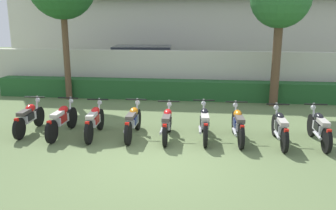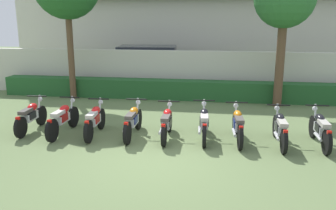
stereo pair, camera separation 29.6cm
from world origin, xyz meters
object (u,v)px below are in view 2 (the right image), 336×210
at_px(motorcycle_in_row_7, 280,128).
at_px(motorcycle_in_row_8, 320,129).
at_px(motorcycle_in_row_6, 238,125).
at_px(parked_car, 151,66).
at_px(motorcycle_in_row_0, 31,116).
at_px(motorcycle_in_row_1, 63,118).
at_px(motorcycle_in_row_5, 204,123).
at_px(motorcycle_in_row_3, 133,121).
at_px(motorcycle_in_row_4, 167,123).
at_px(motorcycle_in_row_2, 95,120).

relative_size(motorcycle_in_row_7, motorcycle_in_row_8, 0.99).
xyz_separation_m(motorcycle_in_row_6, motorcycle_in_row_7, (1.06, -0.09, -0.01)).
bearing_deg(parked_car, motorcycle_in_row_0, -109.23).
distance_m(motorcycle_in_row_1, motorcycle_in_row_7, 5.88).
distance_m(motorcycle_in_row_1, motorcycle_in_row_5, 3.94).
bearing_deg(motorcycle_in_row_6, motorcycle_in_row_5, 81.43).
relative_size(motorcycle_in_row_3, motorcycle_in_row_8, 1.01).
bearing_deg(motorcycle_in_row_1, motorcycle_in_row_3, -86.35).
bearing_deg(motorcycle_in_row_7, motorcycle_in_row_8, -85.89).
height_order(motorcycle_in_row_0, motorcycle_in_row_3, motorcycle_in_row_3).
distance_m(motorcycle_in_row_1, motorcycle_in_row_3, 1.99).
bearing_deg(motorcycle_in_row_3, motorcycle_in_row_4, -93.20).
bearing_deg(motorcycle_in_row_6, motorcycle_in_row_0, 85.86).
distance_m(parked_car, motorcycle_in_row_3, 7.69).
distance_m(motorcycle_in_row_0, motorcycle_in_row_2, 1.96).
bearing_deg(motorcycle_in_row_5, motorcycle_in_row_8, -95.39).
bearing_deg(motorcycle_in_row_3, parked_car, 7.00).
height_order(parked_car, motorcycle_in_row_7, parked_car).
relative_size(motorcycle_in_row_1, motorcycle_in_row_3, 1.03).
xyz_separation_m(motorcycle_in_row_2, motorcycle_in_row_7, (4.95, 0.01, -0.00)).
bearing_deg(motorcycle_in_row_0, motorcycle_in_row_4, -93.15).
xyz_separation_m(motorcycle_in_row_2, motorcycle_in_row_5, (3.00, 0.17, 0.01)).
bearing_deg(motorcycle_in_row_7, motorcycle_in_row_4, 88.42).
xyz_separation_m(motorcycle_in_row_0, motorcycle_in_row_8, (7.91, -0.02, 0.01)).
height_order(motorcycle_in_row_4, motorcycle_in_row_5, motorcycle_in_row_5).
bearing_deg(motorcycle_in_row_3, motorcycle_in_row_1, 92.14).
relative_size(motorcycle_in_row_1, motorcycle_in_row_4, 1.08).
bearing_deg(motorcycle_in_row_8, motorcycle_in_row_2, 90.23).
xyz_separation_m(motorcycle_in_row_2, motorcycle_in_row_6, (3.89, 0.10, 0.01)).
bearing_deg(motorcycle_in_row_3, motorcycle_in_row_6, -90.52).
relative_size(motorcycle_in_row_0, motorcycle_in_row_1, 0.93).
xyz_separation_m(motorcycle_in_row_1, motorcycle_in_row_6, (4.82, 0.11, 0.00)).
xyz_separation_m(motorcycle_in_row_2, motorcycle_in_row_8, (5.95, 0.09, 0.00)).
relative_size(motorcycle_in_row_1, motorcycle_in_row_2, 1.07).
bearing_deg(motorcycle_in_row_5, motorcycle_in_row_7, -98.66).
bearing_deg(motorcycle_in_row_8, motorcycle_in_row_4, 89.94).
bearing_deg(motorcycle_in_row_2, motorcycle_in_row_0, 83.10).
bearing_deg(motorcycle_in_row_0, motorcycle_in_row_6, -92.36).
bearing_deg(motorcycle_in_row_0, motorcycle_in_row_5, -91.56).
height_order(motorcycle_in_row_3, motorcycle_in_row_4, motorcycle_in_row_3).
xyz_separation_m(motorcycle_in_row_1, motorcycle_in_row_8, (6.88, 0.10, -0.00)).
distance_m(motorcycle_in_row_3, motorcycle_in_row_5, 1.94).
xyz_separation_m(parked_car, motorcycle_in_row_4, (1.98, -7.65, -0.49)).
distance_m(motorcycle_in_row_4, motorcycle_in_row_7, 2.95).
bearing_deg(motorcycle_in_row_5, motorcycle_in_row_1, 88.79).
relative_size(motorcycle_in_row_5, motorcycle_in_row_6, 1.03).
xyz_separation_m(motorcycle_in_row_7, motorcycle_in_row_8, (1.00, 0.09, 0.00)).
height_order(motorcycle_in_row_5, motorcycle_in_row_6, same).
bearing_deg(motorcycle_in_row_7, motorcycle_in_row_3, 88.02).
bearing_deg(motorcycle_in_row_8, parked_car, 37.24).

